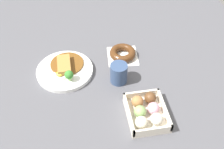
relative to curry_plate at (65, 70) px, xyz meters
name	(u,v)px	position (x,y,z in m)	size (l,w,h in m)	color
ground_plane	(92,83)	(-0.08, -0.10, -0.01)	(1.60, 1.60, 0.00)	#4C4C51
curry_plate	(65,70)	(0.00, 0.00, 0.00)	(0.24, 0.24, 0.07)	white
donut_box	(146,112)	(-0.27, -0.28, 0.01)	(0.17, 0.14, 0.06)	beige
chocolate_ring_donut	(123,53)	(0.06, -0.26, 0.00)	(0.14, 0.14, 0.03)	white
coffee_mug	(119,73)	(-0.09, -0.21, 0.03)	(0.07, 0.07, 0.09)	#33476B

